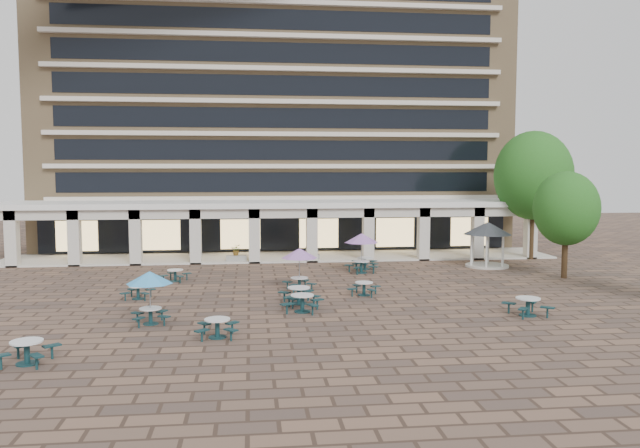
# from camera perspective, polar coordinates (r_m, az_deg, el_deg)

# --- Properties ---
(ground) EXTENTS (120.00, 120.00, 0.00)m
(ground) POSITION_cam_1_polar(r_m,az_deg,el_deg) (33.87, -2.26, -6.61)
(ground) COLOR brown
(ground) RESTS_ON ground
(apartment_building) EXTENTS (40.00, 15.50, 25.20)m
(apartment_building) POSITION_cam_1_polar(r_m,az_deg,el_deg) (58.90, -4.12, 10.61)
(apartment_building) COLOR tan
(apartment_building) RESTS_ON ground
(retail_arcade) EXTENTS (42.00, 6.60, 4.40)m
(retail_arcade) POSITION_cam_1_polar(r_m,az_deg,el_deg) (48.10, -3.54, 0.44)
(retail_arcade) COLOR white
(retail_arcade) RESTS_ON ground
(picnic_table_0) EXTENTS (2.02, 2.02, 0.84)m
(picnic_table_0) POSITION_cam_1_polar(r_m,az_deg,el_deg) (24.51, -25.23, -10.39)
(picnic_table_0) COLOR #133A3B
(picnic_table_0) RESTS_ON ground
(picnic_table_1) EXTENTS (1.77, 1.77, 0.79)m
(picnic_table_1) POSITION_cam_1_polar(r_m,az_deg,el_deg) (25.93, -9.37, -9.21)
(picnic_table_1) COLOR #133A3B
(picnic_table_1) RESTS_ON ground
(picnic_table_2) EXTENTS (2.22, 2.22, 0.84)m
(picnic_table_2) POSITION_cam_1_polar(r_m,az_deg,el_deg) (30.07, -1.63, -7.10)
(picnic_table_2) COLOR #133A3B
(picnic_table_2) RESTS_ON ground
(picnic_table_4) EXTENTS (2.03, 2.03, 2.34)m
(picnic_table_4) POSITION_cam_1_polar(r_m,az_deg,el_deg) (28.44, -15.31, -4.93)
(picnic_table_4) COLOR #133A3B
(picnic_table_4) RESTS_ON ground
(picnic_table_5) EXTENTS (1.72, 1.72, 0.70)m
(picnic_table_5) POSITION_cam_1_polar(r_m,az_deg,el_deg) (34.40, -16.30, -5.91)
(picnic_table_5) COLOR #133A3B
(picnic_table_5) RESTS_ON ground
(picnic_table_6) EXTENTS (2.06, 2.06, 2.38)m
(picnic_table_6) POSITION_cam_1_polar(r_m,az_deg,el_deg) (35.13, -1.90, -2.84)
(picnic_table_6) COLOR #133A3B
(picnic_table_6) RESTS_ON ground
(picnic_table_7) EXTENTS (2.06, 2.06, 0.85)m
(picnic_table_7) POSITION_cam_1_polar(r_m,az_deg,el_deg) (30.86, 18.48, -7.04)
(picnic_table_7) COLOR #133A3B
(picnic_table_7) RESTS_ON ground
(picnic_table_8) EXTENTS (1.92, 1.92, 0.73)m
(picnic_table_8) POSITION_cam_1_polar(r_m,az_deg,el_deg) (39.17, -13.10, -4.50)
(picnic_table_8) COLOR #133A3B
(picnic_table_8) RESTS_ON ground
(picnic_table_9) EXTENTS (2.11, 2.11, 0.86)m
(picnic_table_9) POSITION_cam_1_polar(r_m,az_deg,el_deg) (31.86, -1.95, -6.40)
(picnic_table_9) COLOR #133A3B
(picnic_table_9) RESTS_ON ground
(picnic_table_10) EXTENTS (1.99, 1.99, 0.73)m
(picnic_table_10) POSITION_cam_1_polar(r_m,az_deg,el_deg) (34.06, 4.04, -5.80)
(picnic_table_10) COLOR #133A3B
(picnic_table_10) RESTS_ON ground
(picnic_table_11) EXTENTS (2.26, 2.26, 2.61)m
(picnic_table_11) POSITION_cam_1_polar(r_m,az_deg,el_deg) (41.09, 3.81, -1.43)
(picnic_table_11) COLOR #133A3B
(picnic_table_11) RESTS_ON ground
(picnic_table_13) EXTENTS (1.98, 1.98, 0.80)m
(picnic_table_13) POSITION_cam_1_polar(r_m,az_deg,el_deg) (42.98, 4.12, -3.49)
(picnic_table_13) COLOR #133A3B
(picnic_table_13) RESTS_ON ground
(gazebo) EXTENTS (3.35, 3.35, 3.12)m
(gazebo) POSITION_cam_1_polar(r_m,az_deg,el_deg) (45.21, 15.08, -0.84)
(gazebo) COLOR beige
(gazebo) RESTS_ON ground
(tree_east_a) EXTENTS (4.03, 4.03, 6.71)m
(tree_east_a) POSITION_cam_1_polar(r_m,az_deg,el_deg) (41.80, 21.59, 1.31)
(tree_east_a) COLOR #41301A
(tree_east_a) RESTS_ON ground
(tree_east_c) EXTENTS (5.85, 5.85, 9.74)m
(tree_east_c) POSITION_cam_1_polar(r_m,az_deg,el_deg) (49.92, 18.92, 4.21)
(tree_east_c) COLOR #41301A
(tree_east_c) RESTS_ON ground
(planter_left) EXTENTS (1.50, 0.78, 1.33)m
(planter_left) POSITION_cam_1_polar(r_m,az_deg,el_deg) (46.43, -7.65, -2.79)
(planter_left) COLOR gray
(planter_left) RESTS_ON ground
(planter_right) EXTENTS (1.50, 0.72, 1.25)m
(planter_right) POSITION_cam_1_polar(r_m,az_deg,el_deg) (46.63, -0.98, -2.79)
(planter_right) COLOR gray
(planter_right) RESTS_ON ground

